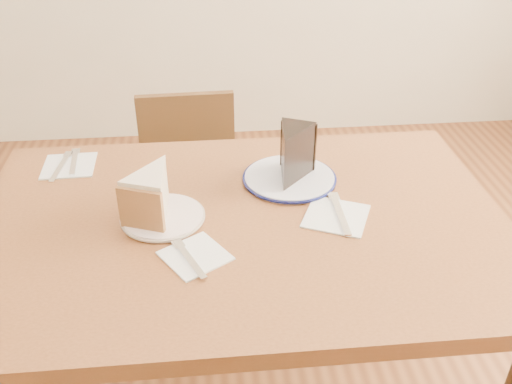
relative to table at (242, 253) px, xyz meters
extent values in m
cube|color=#532C16|center=(0.00, 0.00, 0.08)|extent=(1.20, 0.80, 0.04)
cylinder|color=black|center=(-0.54, 0.34, -0.30)|extent=(0.06, 0.06, 0.71)
cylinder|color=black|center=(0.54, 0.34, -0.30)|extent=(0.06, 0.06, 0.71)
cube|color=#362010|center=(-0.13, 0.53, -0.24)|extent=(0.39, 0.39, 0.04)
cylinder|color=#362010|center=(0.03, 0.70, -0.46)|extent=(0.03, 0.03, 0.39)
cylinder|color=#362010|center=(-0.29, 0.69, -0.46)|extent=(0.03, 0.03, 0.39)
cylinder|color=#362010|center=(0.04, 0.38, -0.46)|extent=(0.03, 0.03, 0.39)
cylinder|color=#362010|center=(-0.28, 0.37, -0.46)|extent=(0.03, 0.03, 0.39)
cube|color=#362010|center=(-0.13, 0.71, -0.05)|extent=(0.32, 0.04, 0.34)
cylinder|color=silver|center=(-0.17, 0.01, 0.10)|extent=(0.18, 0.18, 0.01)
cylinder|color=white|center=(0.13, 0.16, 0.10)|extent=(0.22, 0.22, 0.01)
cube|color=white|center=(-0.10, -0.13, 0.10)|extent=(0.16, 0.16, 0.00)
cube|color=white|center=(0.21, -0.01, 0.10)|extent=(0.18, 0.18, 0.00)
cube|color=white|center=(-0.43, 0.28, 0.10)|extent=(0.13, 0.13, 0.00)
cube|color=silver|center=(-0.12, -0.14, 0.10)|extent=(0.07, 0.13, 0.00)
cube|color=white|center=(0.22, -0.01, 0.10)|extent=(0.02, 0.17, 0.00)
cube|color=silver|center=(-0.42, 0.30, 0.10)|extent=(0.03, 0.14, 0.00)
cube|color=silver|center=(-0.45, 0.27, 0.10)|extent=(0.03, 0.16, 0.00)
camera|label=1|loc=(-0.07, -1.06, 0.83)|focal=40.00mm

